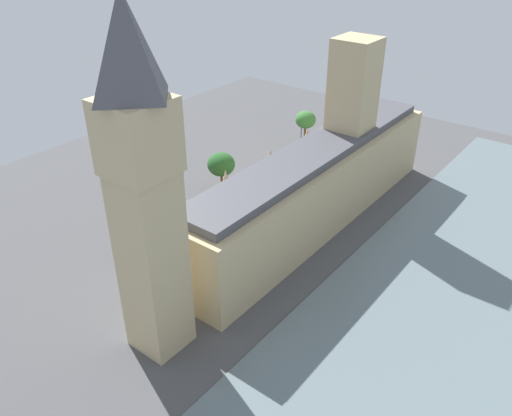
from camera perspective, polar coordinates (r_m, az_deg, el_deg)
The scene contains 15 objects.
ground_plane at distance 108.47m, azimuth 5.24°, elevation -1.09°, with size 145.91×145.91×0.00m, color #4C4C4F.
river_thames at distance 97.62m, azimuth 23.46°, elevation -7.78°, with size 43.42×131.31×0.25m, color slate.
parliament_building at distance 104.31m, azimuth 6.88°, elevation 3.24°, with size 13.32×71.35×34.56m.
clock_tower at distance 66.15m, azimuth -12.23°, elevation 2.24°, with size 8.16×8.16×50.22m.
car_dark_green_far_end at distance 130.32m, azimuth 5.88°, elevation 5.00°, with size 2.07×4.22×1.74m.
car_black_opposite_hall at distance 125.32m, azimuth 2.80°, elevation 4.05°, with size 2.01×4.66×1.74m.
car_white_trailing at distance 117.45m, azimuth 1.34°, elevation 2.17°, with size 2.01×4.72×1.74m.
car_yellow_cab_kerbside at distance 114.37m, azimuth -1.25°, elevation 1.34°, with size 2.16×4.23×1.74m.
double_decker_bus_leading at distance 106.73m, azimuth -3.62°, elevation 0.07°, with size 2.78×10.54×4.75m.
double_decker_bus_corner at distance 98.74m, azimuth -10.58°, elevation -3.19°, with size 3.28×10.65×4.75m.
pedestrian_near_tower at distance 133.43m, azimuth 9.48°, elevation 5.30°, with size 0.61×0.50×1.69m.
pedestrian_midblock at distance 99.83m, azimuth -4.02°, elevation -3.59°, with size 0.57×0.65×1.63m.
plane_tree_by_river_gate at distance 116.34m, azimuth -3.84°, elevation 4.79°, with size 6.18×6.18×8.92m.
plane_tree_under_trees at distance 139.01m, azimuth 5.46°, elevation 9.59°, with size 5.37×5.37×9.71m.
street_lamp_slot_10 at distance 139.67m, azimuth 4.98°, elevation 8.43°, with size 0.56×0.56×6.39m.
Camera 1 is at (-48.78, 78.78, 56.39)m, focal length 36.49 mm.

